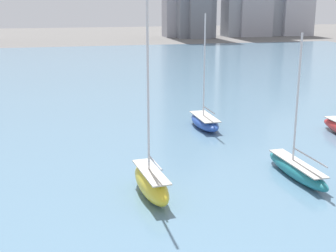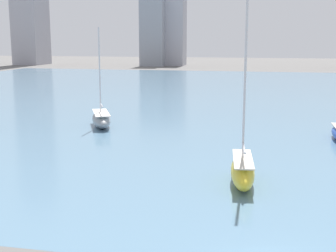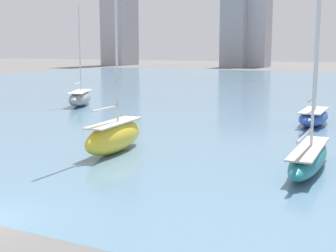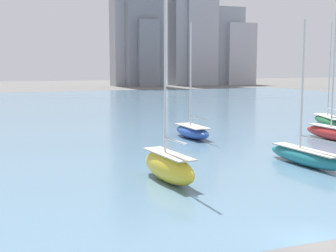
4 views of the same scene
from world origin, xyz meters
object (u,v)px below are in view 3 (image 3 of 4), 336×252
at_px(sailboat_yellow, 114,135).
at_px(sailboat_gray, 80,98).
at_px(sailboat_teal, 309,157).
at_px(sailboat_blue, 314,116).

distance_m(sailboat_yellow, sailboat_gray, 28.44).
relative_size(sailboat_yellow, sailboat_teal, 1.32).
xyz_separation_m(sailboat_gray, sailboat_teal, (32.40, -19.86, -0.19)).
distance_m(sailboat_blue, sailboat_gray, 29.64).
bearing_deg(sailboat_gray, sailboat_yellow, -71.96).
bearing_deg(sailboat_blue, sailboat_yellow, -120.02).
distance_m(sailboat_yellow, sailboat_teal, 13.23).
distance_m(sailboat_yellow, sailboat_blue, 21.35).
height_order(sailboat_gray, sailboat_teal, sailboat_gray).
relative_size(sailboat_gray, sailboat_teal, 1.02).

